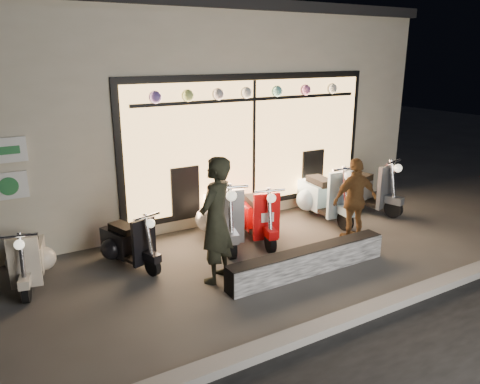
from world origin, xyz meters
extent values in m
plane|color=#383533|center=(0.00, 0.00, 0.00)|extent=(40.00, 40.00, 0.00)
cube|color=slate|center=(0.00, -2.00, 0.06)|extent=(40.00, 0.25, 0.12)
cube|color=beige|center=(0.00, 5.00, 2.00)|extent=(10.00, 6.00, 4.00)
cube|color=black|center=(0.00, 5.00, 4.10)|extent=(10.20, 6.20, 0.20)
cube|color=black|center=(0.80, 1.98, 1.55)|extent=(5.45, 0.06, 2.65)
cube|color=#FFBF6B|center=(0.80, 1.94, 1.55)|extent=(5.20, 0.04, 2.40)
cube|color=black|center=(0.80, 1.90, 2.40)|extent=(4.90, 0.06, 0.06)
cube|color=white|center=(-3.60, 1.96, 1.85)|extent=(0.65, 0.04, 0.38)
cube|color=white|center=(-3.60, 1.96, 1.30)|extent=(0.55, 0.04, 0.42)
cube|color=black|center=(0.18, -0.65, 0.20)|extent=(2.78, 0.28, 0.40)
cylinder|color=black|center=(-0.57, 0.40, 0.19)|extent=(0.23, 0.40, 0.39)
cylinder|color=black|center=(-0.22, 1.49, 0.19)|extent=(0.25, 0.41, 0.39)
cube|color=silver|center=(-0.50, 0.63, 0.64)|extent=(0.52, 0.24, 0.94)
cube|color=silver|center=(-0.26, 1.38, 0.43)|extent=(0.70, 0.91, 0.52)
cube|color=black|center=(-0.29, 1.27, 0.75)|extent=(0.50, 0.71, 0.14)
sphere|color=#FFF2CC|center=(-0.57, 0.39, 1.08)|extent=(0.22, 0.22, 0.17)
cylinder|color=black|center=(0.12, 0.29, 0.17)|extent=(0.18, 0.36, 0.34)
cylinder|color=black|center=(0.37, 1.28, 0.17)|extent=(0.20, 0.36, 0.34)
cube|color=red|center=(0.18, 0.50, 0.57)|extent=(0.47, 0.18, 0.83)
cube|color=red|center=(0.34, 1.18, 0.39)|extent=(0.58, 0.79, 0.47)
cube|color=black|center=(0.32, 1.08, 0.67)|extent=(0.41, 0.62, 0.12)
sphere|color=#FFF2CC|center=(0.12, 0.28, 0.96)|extent=(0.18, 0.18, 0.15)
cylinder|color=black|center=(-1.90, 0.48, 0.15)|extent=(0.18, 0.31, 0.30)
cylinder|color=black|center=(-2.17, 1.33, 0.15)|extent=(0.19, 0.32, 0.30)
cube|color=black|center=(-1.95, 0.66, 0.50)|extent=(0.41, 0.18, 0.73)
cube|color=black|center=(-2.14, 1.24, 0.34)|extent=(0.54, 0.71, 0.41)
cube|color=black|center=(-2.11, 1.16, 0.59)|extent=(0.39, 0.55, 0.11)
sphere|color=#FFF2CC|center=(-1.89, 0.47, 0.84)|extent=(0.17, 0.17, 0.13)
cylinder|color=black|center=(-3.65, 0.59, 0.15)|extent=(0.15, 0.31, 0.30)
cylinder|color=black|center=(-3.46, 1.46, 0.15)|extent=(0.17, 0.32, 0.30)
cube|color=beige|center=(-3.61, 0.78, 0.50)|extent=(0.41, 0.15, 0.73)
cube|color=beige|center=(-3.48, 1.38, 0.34)|extent=(0.50, 0.69, 0.41)
cube|color=black|center=(-3.50, 1.29, 0.59)|extent=(0.35, 0.54, 0.11)
sphere|color=#FFF2CC|center=(-3.66, 0.59, 0.85)|extent=(0.16, 0.16, 0.13)
cylinder|color=black|center=(1.94, 0.43, 0.19)|extent=(0.15, 0.39, 0.38)
cylinder|color=black|center=(2.06, 1.55, 0.19)|extent=(0.18, 0.39, 0.38)
cube|color=#91B9CE|center=(1.96, 0.66, 0.63)|extent=(0.52, 0.14, 0.92)
cube|color=#91B9CE|center=(2.05, 1.43, 0.43)|extent=(0.56, 0.83, 0.52)
cube|color=black|center=(2.04, 1.32, 0.74)|extent=(0.38, 0.66, 0.13)
sphere|color=#FFF2CC|center=(1.94, 0.42, 1.07)|extent=(0.19, 0.19, 0.17)
cylinder|color=black|center=(3.27, 0.46, 0.19)|extent=(0.21, 0.39, 0.37)
cylinder|color=black|center=(2.95, 1.51, 0.19)|extent=(0.23, 0.40, 0.37)
cube|color=#595D60|center=(3.20, 0.68, 0.62)|extent=(0.51, 0.22, 0.90)
cube|color=#595D60|center=(2.99, 1.40, 0.42)|extent=(0.66, 0.87, 0.51)
cube|color=black|center=(3.02, 1.30, 0.73)|extent=(0.47, 0.68, 0.13)
sphere|color=#FFF2CC|center=(3.27, 0.45, 1.04)|extent=(0.21, 0.21, 0.16)
imported|color=black|center=(-1.12, -0.12, 0.94)|extent=(0.82, 0.76, 1.87)
imported|color=brown|center=(1.73, 0.01, 0.75)|extent=(0.92, 0.49, 1.50)
camera|label=1|loc=(-4.04, -5.75, 3.26)|focal=35.00mm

